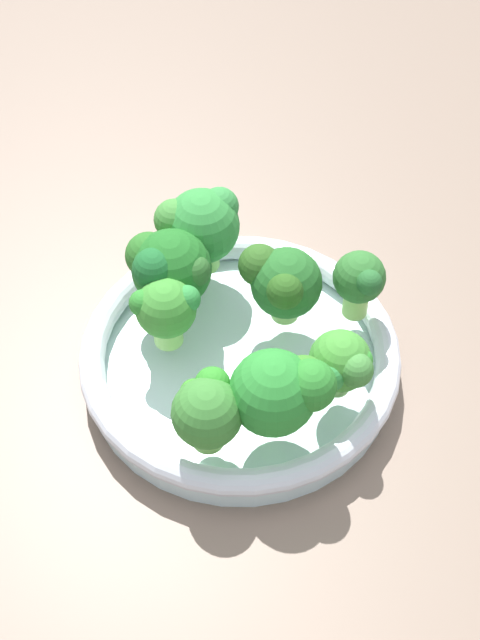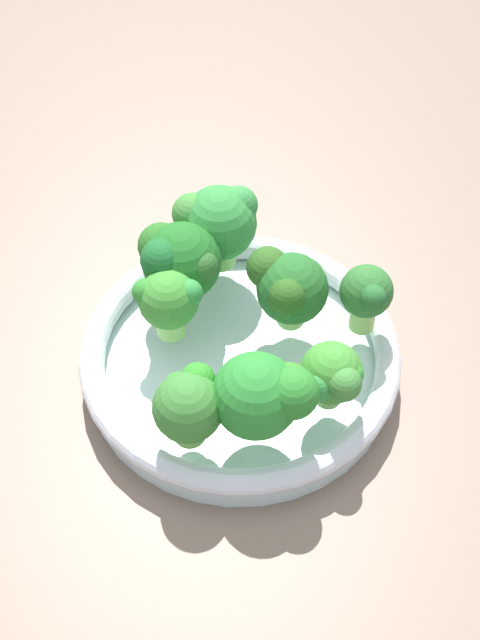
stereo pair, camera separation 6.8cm
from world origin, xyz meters
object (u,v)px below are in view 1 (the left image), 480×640
Objects in this scene: broccoli_floret_0 at (282,282)px; broccoli_floret_4 at (282,391)px; broccoli_floret_5 at (361,279)px; broccoli_floret_7 at (166,309)px; bowl at (240,359)px; broccoli_floret_1 at (207,410)px; broccoli_floret_3 at (200,225)px; broccoli_floret_2 at (168,268)px; broccoli_floret_6 at (342,364)px.

broccoli_floret_0 is 10.35cm from broccoli_floret_4.
broccoli_floret_7 is (14.96, 1.61, -0.22)cm from broccoli_floret_5.
broccoli_floret_5 is (-9.49, -2.56, 5.67)cm from bowl.
broccoli_floret_4 is at bearing -172.37° from broccoli_floret_1.
broccoli_floret_0 is 1.06× the size of broccoli_floret_7.
broccoli_floret_2 is at bearing 57.54° from broccoli_floret_3.
broccoli_floret_5 is at bearing -164.91° from bowl.
broccoli_floret_7 is at bearing -74.77° from broccoli_floret_1.
broccoli_floret_0 is 8.44cm from broccoli_floret_6.
broccoli_floret_7 is (5.47, -0.95, 5.46)cm from bowl.
broccoli_floret_2 is at bearing -58.69° from broccoli_floret_4.
broccoli_floret_2 is 0.96× the size of broccoli_floret_4.
broccoli_floret_2 is at bearing -42.14° from bowl.
broccoli_floret_0 is at bearing -65.77° from broccoli_floret_6.
broccoli_floret_5 is 7.95cm from broccoli_floret_6.
broccoli_floret_7 is at bearing 11.36° from broccoli_floret_0.
broccoli_floret_3 is 1.00× the size of broccoli_floret_4.
bowl is 10.20cm from broccoli_floret_1.
broccoli_floret_0 is 1.08× the size of broccoli_floret_1.
broccoli_floret_5 reaches higher than broccoli_floret_1.
broccoli_floret_1 reaches higher than broccoli_floret_6.
broccoli_floret_0 is 1.17× the size of broccoli_floret_6.
broccoli_floret_2 is 1.16× the size of broccoli_floret_5.
bowl is 9.88cm from broccoli_floret_6.
broccoli_floret_0 is 1.05× the size of broccoli_floret_5.
bowl is at bearing 170.19° from broccoli_floret_7.
broccoli_floret_1 is 13.12cm from broccoli_floret_2.
broccoli_floret_3 is at bearing -46.85° from broccoli_floret_0.
broccoli_floret_5 is (-11.90, 6.44, -0.50)cm from broccoli_floret_3.
broccoli_floret_6 is at bearing 154.59° from broccoli_floret_7.
broccoli_floret_3 reaches higher than broccoli_floret_6.
broccoli_floret_4 reaches higher than broccoli_floret_7.
broccoli_floret_1 is at bearing 88.15° from broccoli_floret_3.
broccoli_floret_2 is 14.30cm from broccoli_floret_4.
broccoli_floret_3 is at bearing -110.81° from broccoli_floret_7.
bowl is at bearing 104.99° from broccoli_floret_3.
broccoli_floret_1 is 0.81× the size of broccoli_floret_3.
broccoli_floret_2 reaches higher than broccoli_floret_6.
bowl is 4.10× the size of broccoli_floret_7.
broccoli_floret_3 reaches higher than broccoli_floret_5.
bowl is 4.07× the size of broccoli_floret_5.
broccoli_floret_2 is 5.13cm from broccoli_floret_3.
broccoli_floret_2 reaches higher than broccoli_floret_5.
broccoli_floret_0 reaches higher than broccoli_floret_1.
broccoli_floret_0 reaches higher than broccoli_floret_7.
broccoli_floret_5 is (-7.22, -10.10, -0.30)cm from broccoli_floret_4.
broccoli_floret_3 is at bearing -122.46° from broccoli_floret_2.
broccoli_floret_7 is at bearing -47.65° from broccoli_floret_4.
broccoli_floret_7 reaches higher than broccoli_floret_1.
broccoli_floret_4 reaches higher than bowl.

